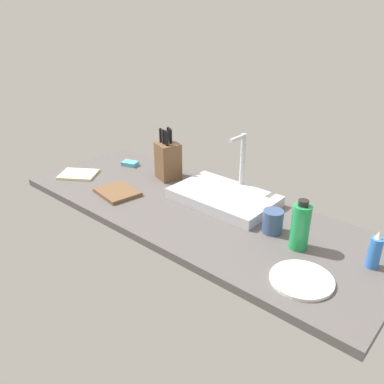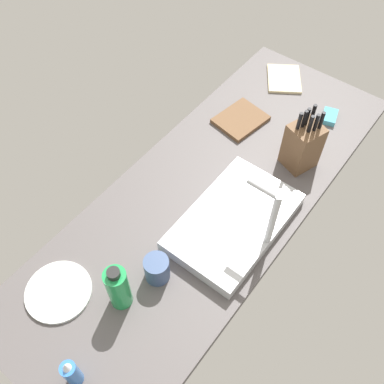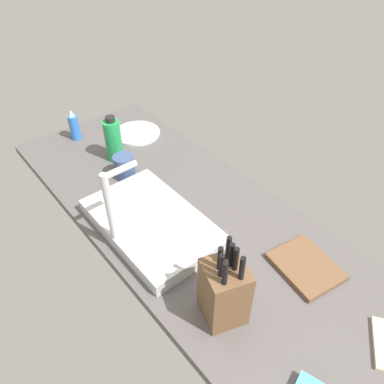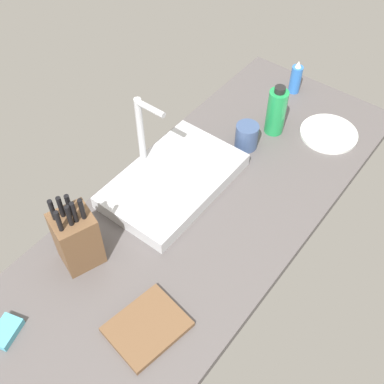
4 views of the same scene
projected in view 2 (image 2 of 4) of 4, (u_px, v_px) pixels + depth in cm
name	position (u px, v px, depth cm)	size (l,w,h in cm)	color
countertop_slab	(211.00, 197.00, 168.51)	(179.41, 66.53, 3.50)	#514C4C
sink_basin	(234.00, 222.00, 157.03)	(48.63, 30.26, 4.95)	#B7BABF
faucet	(270.00, 219.00, 140.06)	(5.50, 12.01, 30.66)	#B7BABF
knife_block	(302.00, 145.00, 167.93)	(14.48, 14.13, 27.25)	brown
cutting_board	(241.00, 119.00, 189.23)	(20.43, 16.70, 1.80)	brown
soap_bottle	(72.00, 373.00, 123.10)	(4.56, 4.56, 14.66)	blue
water_bottle	(118.00, 288.00, 134.83)	(7.20, 7.20, 20.43)	#1E8E47
dinner_plate	(59.00, 292.00, 143.47)	(21.77, 21.77, 1.20)	silver
dish_towel	(284.00, 79.00, 205.32)	(19.41, 15.01, 1.20)	beige
coffee_mug	(157.00, 269.00, 143.55)	(8.42, 8.42, 9.76)	#384C75
dish_sponge	(329.00, 117.00, 189.86)	(9.00, 6.00, 2.40)	#4CA3BC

